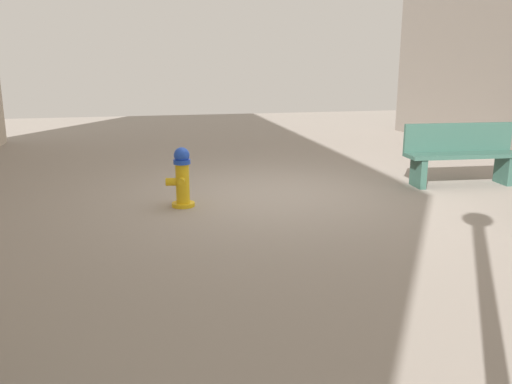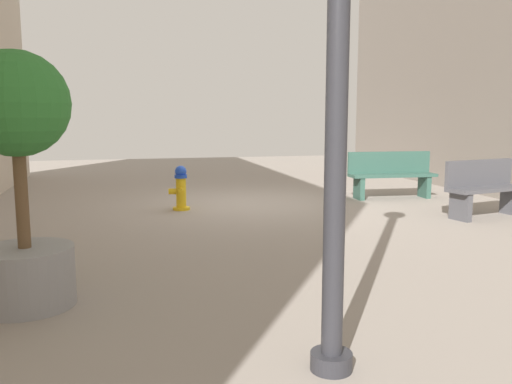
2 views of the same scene
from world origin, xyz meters
The scene contains 5 objects.
ground_plane centered at (0.00, 0.00, 0.00)m, with size 23.40×23.40×0.00m, color gray.
fire_hydrant centered at (1.42, 0.33, 0.40)m, with size 0.38×0.41×0.80m.
bench_near centered at (-2.93, -0.03, 0.50)m, with size 1.81×0.56×0.95m.
bench_far centered at (-3.43, 2.23, 0.49)m, with size 1.56×0.75×0.95m.
planter_tree centered at (3.26, 4.91, 1.27)m, with size 0.90×0.90×2.23m.
Camera 2 is at (2.38, 9.77, 1.67)m, focal length 37.09 mm.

